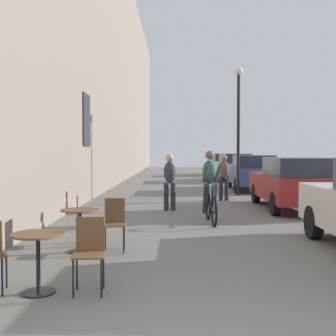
{
  "coord_description": "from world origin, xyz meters",
  "views": [
    {
      "loc": [
        -0.3,
        -2.84,
        1.7
      ],
      "look_at": [
        -0.5,
        10.19,
        1.19
      ],
      "focal_mm": 46.82,
      "sensor_mm": 36.0,
      "label": 1
    }
  ],
  "objects_px": {
    "cafe_chair_near_toward_street": "(89,249)",
    "pedestrian_mid": "(224,175)",
    "cafe_chair_mid_toward_wall": "(83,216)",
    "parked_car_second": "(293,182)",
    "cafe_chair_mid_toward_street": "(114,221)",
    "parked_car_third": "(252,172)",
    "street_lamp": "(238,114)",
    "parked_car_fourth": "(234,167)",
    "cyclist_on_bicycle": "(210,188)",
    "cafe_table_mid": "(80,221)",
    "cafe_table_near": "(38,250)",
    "parked_car_fifth": "(223,164)",
    "pedestrian_near": "(170,179)"
  },
  "relations": [
    {
      "from": "cafe_chair_mid_toward_wall",
      "to": "parked_car_second",
      "type": "bearing_deg",
      "value": 43.62
    },
    {
      "from": "cafe_table_near",
      "to": "street_lamp",
      "type": "height_order",
      "value": "street_lamp"
    },
    {
      "from": "cafe_table_near",
      "to": "parked_car_fourth",
      "type": "relative_size",
      "value": 0.16
    },
    {
      "from": "cafe_chair_near_toward_street",
      "to": "parked_car_third",
      "type": "height_order",
      "value": "parked_car_third"
    },
    {
      "from": "cafe_table_mid",
      "to": "parked_car_fifth",
      "type": "height_order",
      "value": "parked_car_fifth"
    },
    {
      "from": "cafe_table_near",
      "to": "cafe_chair_near_toward_street",
      "type": "xyz_separation_m",
      "value": [
        0.6,
        0.08,
        -0.0
      ]
    },
    {
      "from": "cafe_table_near",
      "to": "parked_car_second",
      "type": "distance_m",
      "value": 9.18
    },
    {
      "from": "cyclist_on_bicycle",
      "to": "pedestrian_mid",
      "type": "xyz_separation_m",
      "value": [
        0.83,
        4.55,
        0.08
      ]
    },
    {
      "from": "cafe_chair_near_toward_street",
      "to": "street_lamp",
      "type": "bearing_deg",
      "value": 73.34
    },
    {
      "from": "parked_car_second",
      "to": "parked_car_third",
      "type": "relative_size",
      "value": 0.99
    },
    {
      "from": "cafe_chair_near_toward_street",
      "to": "pedestrian_mid",
      "type": "bearing_deg",
      "value": 74.49
    },
    {
      "from": "cafe_chair_mid_toward_wall",
      "to": "cyclist_on_bicycle",
      "type": "height_order",
      "value": "cyclist_on_bicycle"
    },
    {
      "from": "parked_car_fourth",
      "to": "cafe_table_mid",
      "type": "bearing_deg",
      "value": -105.65
    },
    {
      "from": "cafe_chair_mid_toward_street",
      "to": "parked_car_third",
      "type": "relative_size",
      "value": 0.21
    },
    {
      "from": "cafe_table_mid",
      "to": "parked_car_fifth",
      "type": "bearing_deg",
      "value": 78.08
    },
    {
      "from": "street_lamp",
      "to": "parked_car_second",
      "type": "height_order",
      "value": "street_lamp"
    },
    {
      "from": "cyclist_on_bicycle",
      "to": "street_lamp",
      "type": "relative_size",
      "value": 0.36
    },
    {
      "from": "cyclist_on_bicycle",
      "to": "cafe_chair_mid_toward_wall",
      "type": "bearing_deg",
      "value": -134.63
    },
    {
      "from": "cafe_chair_near_toward_street",
      "to": "cafe_chair_mid_toward_street",
      "type": "relative_size",
      "value": 1.0
    },
    {
      "from": "pedestrian_near",
      "to": "street_lamp",
      "type": "height_order",
      "value": "street_lamp"
    },
    {
      "from": "cafe_chair_mid_toward_wall",
      "to": "pedestrian_mid",
      "type": "xyz_separation_m",
      "value": [
        3.35,
        7.1,
        0.37
      ]
    },
    {
      "from": "parked_car_fourth",
      "to": "cafe_chair_mid_toward_street",
      "type": "bearing_deg",
      "value": -103.99
    },
    {
      "from": "cyclist_on_bicycle",
      "to": "parked_car_fourth",
      "type": "distance_m",
      "value": 14.85
    },
    {
      "from": "cafe_chair_near_toward_street",
      "to": "street_lamp",
      "type": "relative_size",
      "value": 0.18
    },
    {
      "from": "cafe_chair_mid_toward_wall",
      "to": "cyclist_on_bicycle",
      "type": "distance_m",
      "value": 3.6
    },
    {
      "from": "cafe_table_near",
      "to": "pedestrian_near",
      "type": "distance_m",
      "value": 7.48
    },
    {
      "from": "cafe_table_mid",
      "to": "cafe_chair_mid_toward_wall",
      "type": "bearing_deg",
      "value": 96.88
    },
    {
      "from": "pedestrian_mid",
      "to": "parked_car_third",
      "type": "distance_m",
      "value": 4.41
    },
    {
      "from": "cafe_chair_near_toward_street",
      "to": "cafe_chair_mid_toward_wall",
      "type": "height_order",
      "value": "same"
    },
    {
      "from": "street_lamp",
      "to": "pedestrian_mid",
      "type": "bearing_deg",
      "value": -112.71
    },
    {
      "from": "cafe_table_mid",
      "to": "parked_car_second",
      "type": "relative_size",
      "value": 0.17
    },
    {
      "from": "parked_car_third",
      "to": "street_lamp",
      "type": "bearing_deg",
      "value": -112.09
    },
    {
      "from": "cafe_chair_near_toward_street",
      "to": "parked_car_fifth",
      "type": "xyz_separation_m",
      "value": [
        4.48,
        25.94,
        0.28
      ]
    },
    {
      "from": "street_lamp",
      "to": "parked_car_fourth",
      "type": "xyz_separation_m",
      "value": [
        0.96,
        8.29,
        -2.3
      ]
    },
    {
      "from": "street_lamp",
      "to": "parked_car_fourth",
      "type": "distance_m",
      "value": 8.66
    },
    {
      "from": "parked_car_second",
      "to": "parked_car_fourth",
      "type": "relative_size",
      "value": 0.97
    },
    {
      "from": "cafe_chair_mid_toward_street",
      "to": "parked_car_third",
      "type": "distance_m",
      "value": 12.51
    },
    {
      "from": "cafe_chair_mid_toward_wall",
      "to": "cyclist_on_bicycle",
      "type": "bearing_deg",
      "value": 45.37
    },
    {
      "from": "cafe_table_mid",
      "to": "parked_car_third",
      "type": "xyz_separation_m",
      "value": [
        4.95,
        11.79,
        0.27
      ]
    },
    {
      "from": "parked_car_fourth",
      "to": "parked_car_fifth",
      "type": "distance_m",
      "value": 6.07
    },
    {
      "from": "cyclist_on_bicycle",
      "to": "parked_car_fifth",
      "type": "height_order",
      "value": "cyclist_on_bicycle"
    },
    {
      "from": "street_lamp",
      "to": "cafe_chair_near_toward_street",
      "type": "bearing_deg",
      "value": -106.66
    },
    {
      "from": "pedestrian_mid",
      "to": "parked_car_fifth",
      "type": "height_order",
      "value": "pedestrian_mid"
    },
    {
      "from": "pedestrian_near",
      "to": "cafe_table_mid",
      "type": "bearing_deg",
      "value": -105.63
    },
    {
      "from": "cyclist_on_bicycle",
      "to": "pedestrian_mid",
      "type": "height_order",
      "value": "cyclist_on_bicycle"
    },
    {
      "from": "cafe_chair_mid_toward_wall",
      "to": "parked_car_fourth",
      "type": "distance_m",
      "value": 17.92
    },
    {
      "from": "cafe_chair_near_toward_street",
      "to": "cafe_chair_mid_toward_street",
      "type": "height_order",
      "value": "same"
    },
    {
      "from": "parked_car_fifth",
      "to": "cafe_table_near",
      "type": "bearing_deg",
      "value": -101.04
    },
    {
      "from": "cafe_chair_mid_toward_wall",
      "to": "street_lamp",
      "type": "bearing_deg",
      "value": 65.25
    },
    {
      "from": "cafe_table_near",
      "to": "parked_car_third",
      "type": "relative_size",
      "value": 0.17
    }
  ]
}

